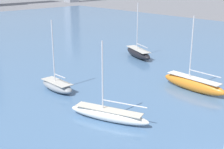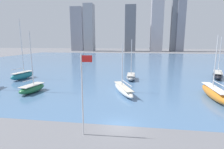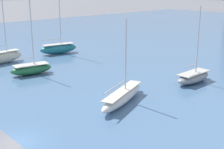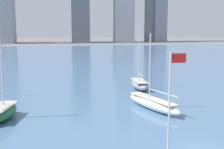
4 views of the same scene
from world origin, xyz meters
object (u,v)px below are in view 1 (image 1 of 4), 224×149
(sailboat_white, at_px, (109,114))
(sailboat_black, at_px, (138,53))
(sailboat_orange, at_px, (193,84))
(sailboat_gray, at_px, (57,86))

(sailboat_white, relative_size, sailboat_black, 0.90)
(sailboat_white, relative_size, sailboat_orange, 0.91)
(sailboat_white, xyz_separation_m, sailboat_orange, (16.64, -1.07, 0.28))
(sailboat_orange, bearing_deg, sailboat_black, 66.61)
(sailboat_orange, distance_m, sailboat_black, 21.68)
(sailboat_orange, relative_size, sailboat_black, 0.98)
(sailboat_black, bearing_deg, sailboat_white, -123.12)
(sailboat_white, height_order, sailboat_black, sailboat_black)
(sailboat_orange, xyz_separation_m, sailboat_black, (8.91, 19.76, -0.12))
(sailboat_gray, height_order, sailboat_black, sailboat_black)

